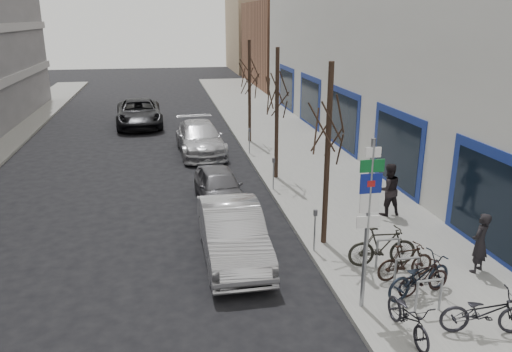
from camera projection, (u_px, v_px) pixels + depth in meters
name	position (u px, v px, depth m)	size (l,w,h in m)	color
ground	(262.00, 322.00, 11.38)	(120.00, 120.00, 0.00)	black
sidewalk_east	(319.00, 176.00, 21.51)	(5.00, 70.00, 0.15)	slate
commercial_building	(505.00, 47.00, 27.80)	(20.00, 32.00, 10.00)	#B7B7B2
brick_building_far	(312.00, 44.00, 49.87)	(12.00, 14.00, 8.00)	brown
tan_building_far	(282.00, 34.00, 63.84)	(13.00, 12.00, 9.00)	#937A5B
highway_sign_pole	(368.00, 215.00, 11.04)	(0.55, 0.10, 4.20)	gray
bike_rack	(407.00, 269.00, 12.41)	(0.66, 2.26, 0.83)	gray
tree_near	(329.00, 112.00, 13.86)	(1.80, 1.80, 5.50)	black
tree_mid	(277.00, 83.00, 19.94)	(1.80, 1.80, 5.50)	black
tree_far	(249.00, 67.00, 26.03)	(1.80, 1.80, 5.50)	black
meter_front	(315.00, 226.00, 14.29)	(0.10, 0.08, 1.27)	gray
meter_mid	(273.00, 171.00, 19.44)	(0.10, 0.08, 1.27)	gray
meter_back	(249.00, 138.00, 24.58)	(0.10, 0.08, 1.27)	gray
bike_near_left	(409.00, 314.00, 10.51)	(0.52, 1.72, 1.05)	black
bike_near_right	(424.00, 278.00, 12.11)	(0.44, 1.49, 0.90)	black
bike_mid_curb	(420.00, 273.00, 12.02)	(0.59, 1.96, 1.20)	black
bike_mid_inner	(382.00, 246.00, 13.47)	(0.57, 1.91, 1.16)	black
bike_far_curb	(485.00, 309.00, 10.60)	(0.57, 1.89, 1.16)	black
bike_far_inner	(406.00, 261.00, 12.82)	(0.49, 1.64, 1.00)	black
parked_car_front	(233.00, 233.00, 14.16)	(1.66, 4.77, 1.57)	#AAAAAF
parked_car_mid	(219.00, 186.00, 18.42)	(1.57, 3.89, 1.33)	#525156
parked_car_back	(200.00, 138.00, 25.16)	(2.19, 5.38, 1.56)	#ADADB3
lane_car	(139.00, 113.00, 31.47)	(2.74, 5.94, 1.65)	black
pedestrian_near	(480.00, 243.00, 13.10)	(0.60, 0.40, 1.66)	black
pedestrian_far	(388.00, 189.00, 16.89)	(0.68, 0.46, 1.84)	black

